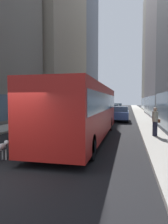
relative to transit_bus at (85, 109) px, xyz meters
The scene contains 13 objects.
ground_plane 28.26m from the transit_bus, 92.44° to the left, with size 120.00×120.00×0.00m, color black.
sidewalk_left 29.06m from the transit_bus, 103.76° to the left, with size 2.40×110.00×0.15m, color #ADA89E.
sidewalk_right 28.58m from the transit_bus, 80.93° to the left, with size 2.40×110.00×0.15m, color #ADA89E.
building_left_mid 32.72m from the transit_bus, 117.96° to the left, with size 11.47×20.97×37.62m.
building_left_far 52.28m from the transit_bus, 105.46° to the left, with size 10.21×20.64×39.26m.
transit_bus is the anchor object (origin of this frame).
car_white_van 35.19m from the transit_bus, 90.00° to the left, with size 1.93×3.98×1.62m.
car_red_coupe 34.71m from the transit_bus, 96.62° to the left, with size 1.75×4.58×1.62m.
car_black_suv 21.48m from the transit_bus, 90.00° to the left, with size 1.90×4.37×1.62m.
car_blue_hatchback 10.79m from the transit_bus, 81.44° to the left, with size 1.77×4.27×1.62m.
car_yellow_taxi 4.69m from the transit_bus, 150.57° to the left, with size 1.73×4.01×1.62m.
dalmatian_dog 5.55m from the transit_bus, 112.55° to the right, with size 0.22×0.96×0.72m.
pedestrian_with_handbag 4.23m from the transit_bus, 13.23° to the left, with size 0.45×0.34×1.69m.
Camera 1 is at (3.73, -4.70, 2.25)m, focal length 32.31 mm.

